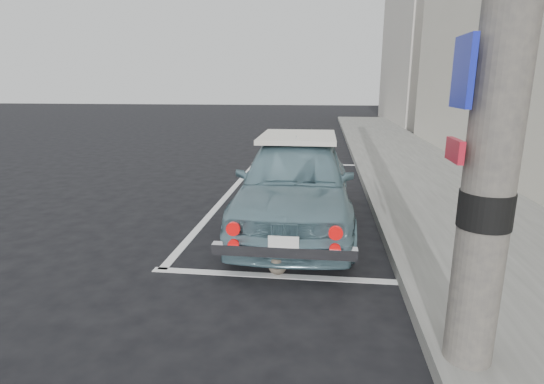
{
  "coord_description": "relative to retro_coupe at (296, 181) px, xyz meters",
  "views": [
    {
      "loc": [
        0.94,
        -4.91,
        2.13
      ],
      "look_at": [
        0.29,
        0.43,
        0.75
      ],
      "focal_mm": 28.0,
      "sensor_mm": 36.0,
      "label": 1
    }
  ],
  "objects": [
    {
      "name": "ground",
      "position": [
        -0.55,
        -1.33,
        -0.71
      ],
      "size": [
        80.0,
        80.0,
        0.0
      ],
      "primitive_type": "plane",
      "color": "black",
      "rests_on": "ground"
    },
    {
      "name": "sidewalk",
      "position": [
        2.65,
        0.67,
        -0.63
      ],
      "size": [
        2.8,
        40.0,
        0.15
      ],
      "primitive_type": "cube",
      "color": "#63635E",
      "rests_on": "ground"
    },
    {
      "name": "building_far",
      "position": [
        5.8,
        18.67,
        3.29
      ],
      "size": [
        3.5,
        10.0,
        8.0
      ],
      "primitive_type": "cube",
      "color": "beige",
      "rests_on": "ground"
    },
    {
      "name": "pline_rear",
      "position": [
        -0.05,
        -1.83,
        -0.7
      ],
      "size": [
        3.0,
        0.12,
        0.01
      ],
      "primitive_type": "cube",
      "color": "silver",
      "rests_on": "ground"
    },
    {
      "name": "pline_front",
      "position": [
        -0.05,
        5.17,
        -0.7
      ],
      "size": [
        3.0,
        0.12,
        0.01
      ],
      "primitive_type": "cube",
      "color": "silver",
      "rests_on": "ground"
    },
    {
      "name": "pline_side",
      "position": [
        -1.45,
        1.67,
        -0.7
      ],
      "size": [
        0.12,
        7.0,
        0.01
      ],
      "primitive_type": "cube",
      "color": "silver",
      "rests_on": "ground"
    },
    {
      "name": "retro_coupe",
      "position": [
        0.0,
        0.0,
        0.0
      ],
      "size": [
        1.66,
        4.12,
        1.4
      ],
      "rotation": [
        0.0,
        0.0,
        0.0
      ],
      "color": "slate",
      "rests_on": "ground"
    },
    {
      "name": "cat",
      "position": [
        -0.08,
        -1.76,
        -0.58
      ],
      "size": [
        0.23,
        0.51,
        0.27
      ],
      "rotation": [
        0.0,
        0.0,
        -0.02
      ],
      "color": "brown",
      "rests_on": "ground"
    }
  ]
}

